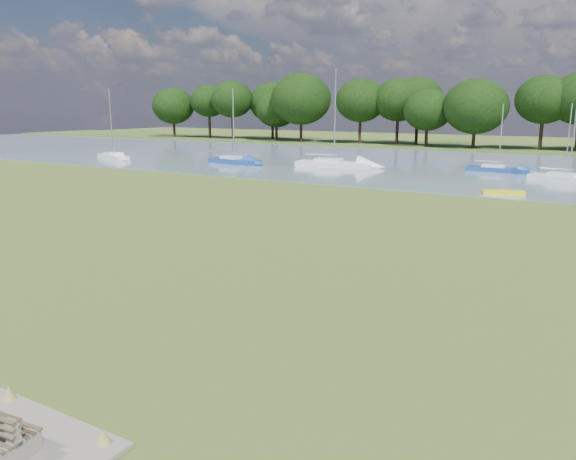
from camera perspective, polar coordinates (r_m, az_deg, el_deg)
The scene contains 11 objects.
ground at distance 22.37m, azimuth 4.00°, elevation -4.21°, with size 220.00×220.00×0.00m, color #5A632A.
river at distance 62.24m, azimuth 21.82°, elevation 5.72°, with size 220.00×40.00×0.10m, color slate.
far_bank at distance 91.89m, azimuth 24.88°, elevation 7.38°, with size 220.00×20.00×0.40m, color #4C6626.
kayak at distance 44.20m, azimuth 21.05°, elevation 3.59°, with size 2.96×0.69×0.30m, color yellow.
tree_line at distance 90.02m, azimuth 16.66°, elevation 12.48°, with size 117.67×9.86×11.93m.
sailboat_0 at distance 63.46m, azimuth -5.54°, elevation 7.17°, with size 6.45×2.31×8.19m.
sailboat_1 at distance 72.25m, azimuth -17.36°, elevation 7.28°, with size 6.09×3.45×8.37m.
sailboat_2 at distance 59.07m, azimuth 20.52°, elevation 5.94°, with size 5.97×1.92×6.54m.
sailboat_5 at distance 53.96m, azimuth 26.58°, elevation 4.88°, with size 6.76×3.57×8.51m.
sailboat_7 at distance 54.45m, azimuth 26.21°, elevation 4.94°, with size 5.21×2.28×6.56m.
sailboat_8 at distance 60.03m, azimuth 4.62°, elevation 6.90°, with size 8.35×3.48×10.03m.
Camera 1 is at (9.58, -19.16, 6.44)m, focal length 35.00 mm.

